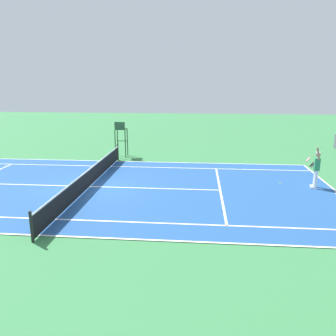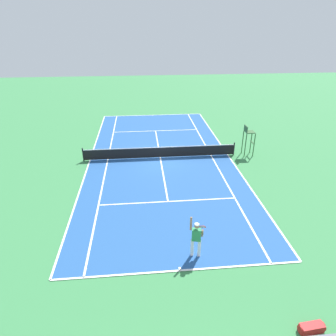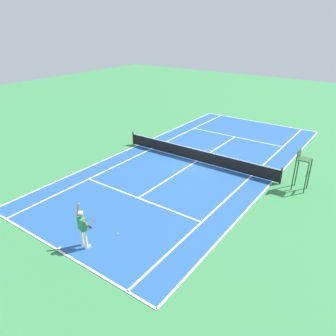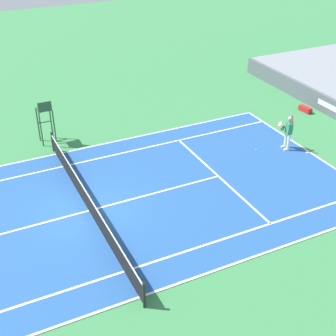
{
  "view_description": "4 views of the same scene",
  "coord_description": "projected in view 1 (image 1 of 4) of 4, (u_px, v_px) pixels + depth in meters",
  "views": [
    {
      "loc": [
        15.53,
        5.3,
        5.08
      ],
      "look_at": [
        -0.25,
        3.86,
        1.0
      ],
      "focal_mm": 36.02,
      "sensor_mm": 36.0,
      "label": 1
    },
    {
      "loc": [
        1.43,
        21.25,
        9.71
      ],
      "look_at": [
        -0.25,
        3.86,
        1.0
      ],
      "focal_mm": 31.54,
      "sensor_mm": 36.0,
      "label": 2
    },
    {
      "loc": [
        -10.47,
        18.22,
        9.15
      ],
      "look_at": [
        -0.25,
        3.86,
        1.0
      ],
      "focal_mm": 34.29,
      "sensor_mm": 36.0,
      "label": 3
    },
    {
      "loc": [
        16.26,
        -4.15,
        11.91
      ],
      "look_at": [
        -0.25,
        3.86,
        1.0
      ],
      "focal_mm": 50.95,
      "sensor_mm": 36.0,
      "label": 4
    }
  ],
  "objects": [
    {
      "name": "ground_plane",
      "position": [
        90.0,
        187.0,
        16.71
      ],
      "size": [
        80.0,
        80.0,
        0.0
      ],
      "primitive_type": "plane",
      "color": "#387F47"
    },
    {
      "name": "court",
      "position": [
        90.0,
        187.0,
        16.71
      ],
      "size": [
        11.08,
        23.88,
        0.03
      ],
      "color": "#235193",
      "rests_on": "ground"
    },
    {
      "name": "net",
      "position": [
        90.0,
        177.0,
        16.58
      ],
      "size": [
        11.98,
        0.1,
        1.07
      ],
      "color": "black",
      "rests_on": "ground"
    },
    {
      "name": "tennis_player",
      "position": [
        316.0,
        168.0,
        16.29
      ],
      "size": [
        0.82,
        0.61,
        2.08
      ],
      "color": "white",
      "rests_on": "ground"
    },
    {
      "name": "tennis_ball",
      "position": [
        280.0,
        183.0,
        17.2
      ],
      "size": [
        0.07,
        0.07,
        0.07
      ],
      "primitive_type": "sphere",
      "color": "#D1E533",
      "rests_on": "ground"
    },
    {
      "name": "umpire_chair",
      "position": [
        121.0,
        134.0,
        23.08
      ],
      "size": [
        0.77,
        0.77,
        2.44
      ],
      "color": "#2D562D",
      "rests_on": "ground"
    }
  ]
}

